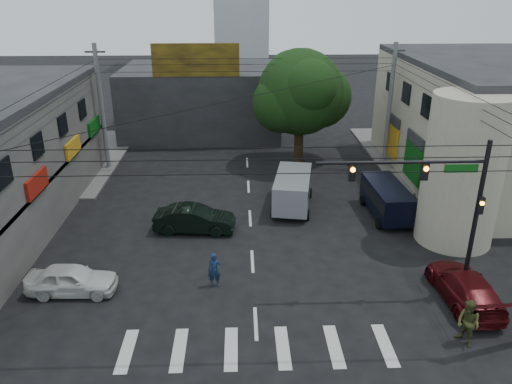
{
  "coord_description": "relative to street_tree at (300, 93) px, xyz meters",
  "views": [
    {
      "loc": [
        -0.56,
        -19.89,
        13.04
      ],
      "look_at": [
        0.25,
        4.0,
        2.97
      ],
      "focal_mm": 35.0,
      "sensor_mm": 36.0,
      "label": 1
    }
  ],
  "objects": [
    {
      "name": "building_far",
      "position": [
        -8.0,
        9.0,
        -2.47
      ],
      "size": [
        14.0,
        10.0,
        6.0
      ],
      "primitive_type": "cube",
      "color": "#232326",
      "rests_on": "ground"
    },
    {
      "name": "billboard",
      "position": [
        -8.0,
        4.1,
        1.83
      ],
      "size": [
        7.0,
        0.3,
        2.6
      ],
      "primitive_type": "cube",
      "color": "olive",
      "rests_on": "building_far"
    },
    {
      "name": "dark_sedan",
      "position": [
        -7.16,
        -11.54,
        -4.73
      ],
      "size": [
        2.34,
        4.79,
        1.49
      ],
      "primitive_type": "imported",
      "rotation": [
        0.0,
        0.0,
        1.49
      ],
      "color": "black",
      "rests_on": "ground"
    },
    {
      "name": "maroon_sedan",
      "position": [
        5.22,
        -18.67,
        -4.76
      ],
      "size": [
        2.35,
        5.06,
        1.43
      ],
      "primitive_type": "imported",
      "rotation": [
        0.0,
        0.0,
        3.18
      ],
      "color": "#42090C",
      "rests_on": "ground"
    },
    {
      "name": "traffic_officer",
      "position": [
        -5.8,
        -17.14,
        -4.64
      ],
      "size": [
        0.63,
        0.43,
        1.68
      ],
      "primitive_type": "imported",
      "rotation": [
        0.0,
        0.0,
        -0.02
      ],
      "color": "#122342",
      "rests_on": "ground"
    },
    {
      "name": "street_tree",
      "position": [
        0.0,
        0.0,
        0.0
      ],
      "size": [
        6.4,
        6.4,
        8.7
      ],
      "color": "black",
      "rests_on": "ground"
    },
    {
      "name": "utility_pole_far_right",
      "position": [
        6.5,
        -1.0,
        -0.87
      ],
      "size": [
        0.32,
        0.32,
        9.2
      ],
      "primitive_type": "cylinder",
      "color": "#59595B",
      "rests_on": "ground"
    },
    {
      "name": "sidewalk_far_right",
      "position": [
        14.0,
        1.0,
        -5.4
      ],
      "size": [
        16.0,
        16.0,
        0.15
      ],
      "primitive_type": "cube",
      "color": "#514F4C",
      "rests_on": "ground"
    },
    {
      "name": "silver_minivan",
      "position": [
        -1.32,
        -8.45,
        -4.41
      ],
      "size": [
        5.66,
        3.78,
        2.13
      ],
      "primitive_type": null,
      "rotation": [
        0.0,
        0.0,
        1.39
      ],
      "color": "#989A9F",
      "rests_on": "ground"
    },
    {
      "name": "utility_pole_far_left",
      "position": [
        -14.5,
        -1.0,
        -0.87
      ],
      "size": [
        0.32,
        0.32,
        9.2
      ],
      "primitive_type": "cylinder",
      "color": "#59595B",
      "rests_on": "ground"
    },
    {
      "name": "sidewalk_far_left",
      "position": [
        -22.0,
        1.0,
        -5.4
      ],
      "size": [
        16.0,
        16.0,
        0.15
      ],
      "primitive_type": "cube",
      "color": "#514F4C",
      "rests_on": "ground"
    },
    {
      "name": "pedestrian_olive",
      "position": [
        4.11,
        -21.51,
        -4.51
      ],
      "size": [
        1.51,
        1.46,
        1.93
      ],
      "primitive_type": "imported",
      "rotation": [
        0.0,
        0.0,
        -1.13
      ],
      "color": "#3D441F",
      "rests_on": "ground"
    },
    {
      "name": "navy_van",
      "position": [
        4.18,
        -9.88,
        -4.49
      ],
      "size": [
        5.08,
        2.32,
        1.96
      ],
      "primitive_type": null,
      "rotation": [
        0.0,
        0.0,
        1.62
      ],
      "color": "black",
      "rests_on": "ground"
    },
    {
      "name": "building_right",
      "position": [
        14.0,
        -4.0,
        -1.47
      ],
      "size": [
        14.0,
        18.0,
        8.0
      ],
      "primitive_type": "cube",
      "color": "gray",
      "rests_on": "ground"
    },
    {
      "name": "ground",
      "position": [
        -4.0,
        -17.0,
        -5.47
      ],
      "size": [
        160.0,
        160.0,
        0.0
      ],
      "primitive_type": "plane",
      "color": "black",
      "rests_on": "ground"
    },
    {
      "name": "traffic_gantry",
      "position": [
        3.82,
        -18.0,
        -0.64
      ],
      "size": [
        7.1,
        0.35,
        7.2
      ],
      "color": "black",
      "rests_on": "ground"
    },
    {
      "name": "white_compact",
      "position": [
        -12.21,
        -17.46,
        -4.79
      ],
      "size": [
        1.84,
        4.11,
        1.37
      ],
      "primitive_type": "imported",
      "rotation": [
        0.0,
        0.0,
        1.54
      ],
      "color": "silver",
      "rests_on": "ground"
    },
    {
      "name": "corner_column",
      "position": [
        7.0,
        -13.0,
        -1.47
      ],
      "size": [
        4.0,
        4.0,
        8.0
      ],
      "primitive_type": "cylinder",
      "color": "gray",
      "rests_on": "ground"
    }
  ]
}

